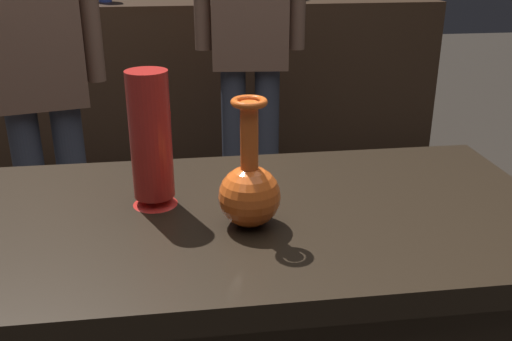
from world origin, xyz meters
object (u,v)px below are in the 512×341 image
at_px(vase_tall_behind, 151,141).
at_px(visitor_near_left, 36,68).
at_px(visitor_center_back, 250,32).
at_px(vase_centerpiece, 250,189).

xyz_separation_m(vase_tall_behind, visitor_near_left, (-0.43, 0.99, -0.05)).
xyz_separation_m(visitor_center_back, visitor_near_left, (-0.80, -0.38, -0.05)).
height_order(vase_tall_behind, visitor_center_back, visitor_center_back).
relative_size(visitor_center_back, visitor_near_left, 1.05).
relative_size(vase_tall_behind, visitor_center_back, 0.18).
xyz_separation_m(vase_tall_behind, visitor_center_back, (0.38, 1.37, -0.00)).
bearing_deg(vase_tall_behind, vase_centerpiece, -32.73).
bearing_deg(vase_centerpiece, vase_tall_behind, 147.27).
height_order(visitor_center_back, visitor_near_left, visitor_center_back).
bearing_deg(visitor_near_left, vase_centerpiece, 105.42).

